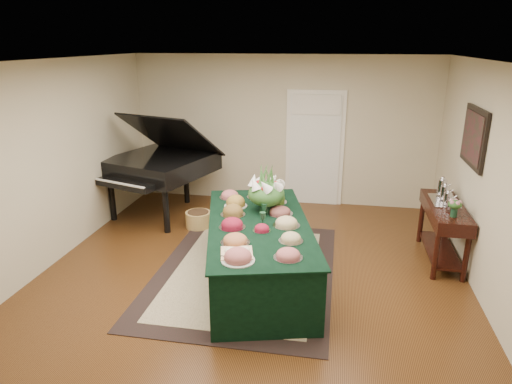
% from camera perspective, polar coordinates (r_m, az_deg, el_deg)
% --- Properties ---
extents(ground, '(6.00, 6.00, 0.00)m').
position_cam_1_polar(ground, '(6.07, -0.52, -10.33)').
color(ground, black).
rests_on(ground, ground).
extents(area_rug, '(2.30, 3.22, 0.01)m').
position_cam_1_polar(area_rug, '(6.16, -1.34, -9.80)').
color(area_rug, black).
rests_on(area_rug, ground).
extents(kitchen_doorway, '(1.05, 0.07, 2.10)m').
position_cam_1_polar(kitchen_doorway, '(8.42, 7.34, 5.24)').
color(kitchen_doorway, silver).
rests_on(kitchen_doorway, ground).
extents(buffet_table, '(1.83, 2.82, 0.79)m').
position_cam_1_polar(buffet_table, '(5.78, 0.33, -7.44)').
color(buffet_table, black).
rests_on(buffet_table, ground).
extents(food_platters, '(1.33, 2.44, 0.14)m').
position_cam_1_polar(food_platters, '(5.68, 0.05, -3.08)').
color(food_platters, '#B0BAB0').
rests_on(food_platters, buffet_table).
extents(cutting_board, '(0.40, 0.40, 0.10)m').
position_cam_1_polar(cutting_board, '(4.83, -2.43, -7.32)').
color(cutting_board, tan).
rests_on(cutting_board, buffet_table).
extents(green_goblets, '(0.11, 0.38, 0.18)m').
position_cam_1_polar(green_goblets, '(5.63, 0.95, -2.82)').
color(green_goblets, '#143420').
rests_on(green_goblets, buffet_table).
extents(floral_centerpiece, '(0.50, 0.50, 0.50)m').
position_cam_1_polar(floral_centerpiece, '(5.91, 1.30, 0.33)').
color(floral_centerpiece, '#143420').
rests_on(floral_centerpiece, buffet_table).
extents(grand_piano, '(1.98, 2.09, 1.81)m').
position_cam_1_polar(grand_piano, '(7.97, -11.83, 3.42)').
color(grand_piano, black).
rests_on(grand_piano, ground).
extents(wicker_basket, '(0.42, 0.42, 0.26)m').
position_cam_1_polar(wicker_basket, '(7.55, -7.21, -3.44)').
color(wicker_basket, '#AB8645').
rests_on(wicker_basket, ground).
extents(mahogany_sideboard, '(0.45, 1.40, 0.81)m').
position_cam_1_polar(mahogany_sideboard, '(6.72, 22.47, -2.98)').
color(mahogany_sideboard, black).
rests_on(mahogany_sideboard, ground).
extents(tea_service, '(0.34, 0.74, 0.30)m').
position_cam_1_polar(tea_service, '(6.73, 22.59, -0.27)').
color(tea_service, silver).
rests_on(tea_service, mahogany_sideboard).
extents(pink_bouquet, '(0.18, 0.18, 0.23)m').
position_cam_1_polar(pink_bouquet, '(6.21, 23.61, -1.50)').
color(pink_bouquet, '#143420').
rests_on(pink_bouquet, mahogany_sideboard).
extents(wall_painting, '(0.05, 0.95, 0.75)m').
position_cam_1_polar(wall_painting, '(6.48, 25.60, 6.20)').
color(wall_painting, black).
rests_on(wall_painting, ground).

